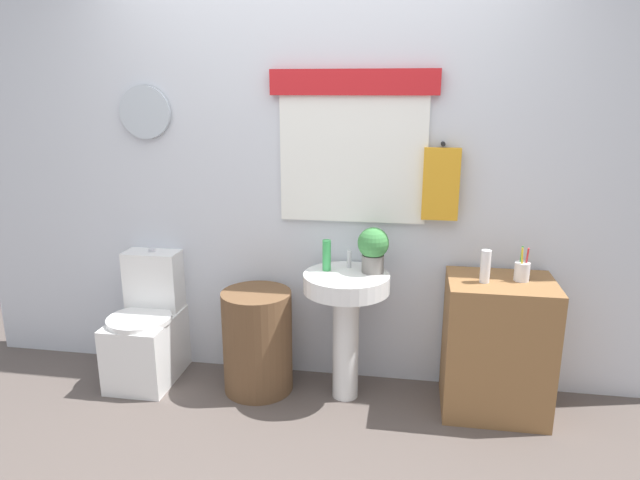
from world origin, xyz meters
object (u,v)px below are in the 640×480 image
lotion_bottle (485,266)px  toothbrush_cup (522,271)px  laundry_hamper (258,341)px  wooden_cabinet (496,346)px  toilet (148,331)px  soap_bottle (327,255)px  pedestal_sink (346,307)px  potted_plant (373,248)px

lotion_bottle → toothbrush_cup: 0.21m
laundry_hamper → wooden_cabinet: 1.36m
toilet → lotion_bottle: size_ratio=4.55×
lotion_bottle → laundry_hamper: bearing=178.2°
toilet → wooden_cabinet: 2.07m
soap_bottle → lotion_bottle: size_ratio=1.01×
laundry_hamper → pedestal_sink: 0.58m
potted_plant → lotion_bottle: 0.61m
toilet → soap_bottle: 1.24m
potted_plant → laundry_hamper: bearing=-174.8°
wooden_cabinet → potted_plant: potted_plant is taller
potted_plant → lotion_bottle: (0.60, -0.10, -0.05)m
toilet → lotion_bottle: (1.97, -0.08, 0.55)m
potted_plant → lotion_bottle: bearing=-9.5°
toothbrush_cup → soap_bottle: bearing=178.4°
pedestal_sink → potted_plant: 0.37m
wooden_cabinet → laundry_hamper: bearing=180.0°
laundry_hamper → wooden_cabinet: size_ratio=0.81×
lotion_bottle → toothbrush_cup: (0.20, 0.06, -0.03)m
pedestal_sink → soap_bottle: 0.31m
wooden_cabinet → soap_bottle: size_ratio=4.31×
wooden_cabinet → lotion_bottle: 0.48m
laundry_hamper → potted_plant: size_ratio=2.40×
pedestal_sink → toothbrush_cup: bearing=1.2°
pedestal_sink → toilet: bearing=178.3°
toilet → potted_plant: 1.50m
toilet → toothbrush_cup: bearing=-0.4°
pedestal_sink → laundry_hamper: bearing=180.0°
laundry_hamper → wooden_cabinet: wooden_cabinet is taller
lotion_bottle → wooden_cabinet: bearing=22.1°
toilet → potted_plant: potted_plant is taller
toilet → pedestal_sink: toilet is taller
toilet → toothbrush_cup: size_ratio=4.31×
laundry_hamper → potted_plant: bearing=5.2°
pedestal_sink → soap_bottle: soap_bottle is taller
pedestal_sink → toothbrush_cup: (0.93, 0.02, 0.26)m
laundry_hamper → toilet: bearing=177.1°
laundry_hamper → pedestal_sink: size_ratio=0.82×
laundry_hamper → soap_bottle: 0.67m
laundry_hamper → toothbrush_cup: bearing=0.8°
wooden_cabinet → pedestal_sink: bearing=180.0°
toilet → soap_bottle: bearing=0.7°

